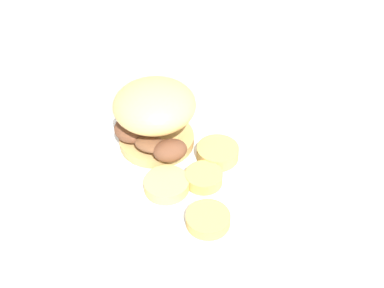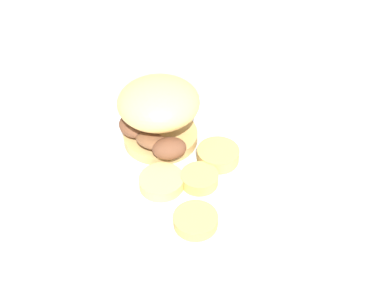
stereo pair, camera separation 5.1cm
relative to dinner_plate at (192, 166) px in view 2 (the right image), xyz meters
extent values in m
plane|color=#B2A899|center=(0.00, 0.00, -0.01)|extent=(4.00, 4.00, 0.00)
cylinder|color=white|center=(0.00, 0.00, 0.00)|extent=(0.26, 0.26, 0.02)
torus|color=white|center=(0.00, 0.00, 0.01)|extent=(0.26, 0.26, 0.01)
cylinder|color=tan|center=(0.05, -0.01, 0.02)|extent=(0.09, 0.09, 0.01)
ellipsoid|color=brown|center=(0.04, 0.02, 0.03)|extent=(0.04, 0.03, 0.01)
ellipsoid|color=brown|center=(0.02, 0.02, 0.03)|extent=(0.05, 0.05, 0.02)
ellipsoid|color=brown|center=(0.08, 0.00, 0.03)|extent=(0.06, 0.06, 0.02)
ellipsoid|color=#563323|center=(0.07, -0.01, 0.03)|extent=(0.03, 0.04, 0.02)
ellipsoid|color=#DBB26B|center=(0.05, -0.01, 0.07)|extent=(0.10, 0.10, 0.05)
cylinder|color=tan|center=(-0.03, 0.03, 0.02)|extent=(0.04, 0.04, 0.01)
cylinder|color=tan|center=(-0.05, 0.08, 0.01)|extent=(0.05, 0.05, 0.01)
cylinder|color=tan|center=(-0.03, -0.02, 0.02)|extent=(0.05, 0.05, 0.02)
cylinder|color=#DBB766|center=(0.01, 0.05, 0.02)|extent=(0.05, 0.05, 0.01)
camera|label=1|loc=(-0.15, 0.35, 0.37)|focal=42.00mm
camera|label=2|loc=(-0.19, 0.33, 0.37)|focal=42.00mm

